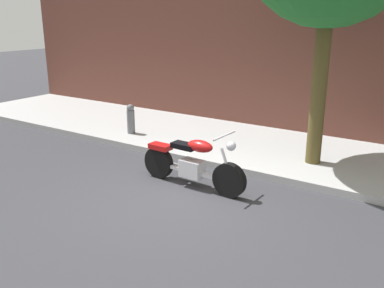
# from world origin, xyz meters

# --- Properties ---
(ground_plane) EXTENTS (60.00, 60.00, 0.00)m
(ground_plane) POSITION_xyz_m (0.00, 0.00, 0.00)
(ground_plane) COLOR #38383D
(sidewalk) EXTENTS (19.37, 3.32, 0.14)m
(sidewalk) POSITION_xyz_m (0.00, 3.31, 0.07)
(sidewalk) COLOR #AEAEAE
(sidewalk) RESTS_ON ground
(motorcycle) EXTENTS (2.25, 0.70, 1.13)m
(motorcycle) POSITION_xyz_m (-0.15, 0.59, 0.45)
(motorcycle) COLOR black
(motorcycle) RESTS_ON ground
(fire_hydrant) EXTENTS (0.20, 0.20, 0.91)m
(fire_hydrant) POSITION_xyz_m (-3.25, 2.42, 0.46)
(fire_hydrant) COLOR slate
(fire_hydrant) RESTS_ON ground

